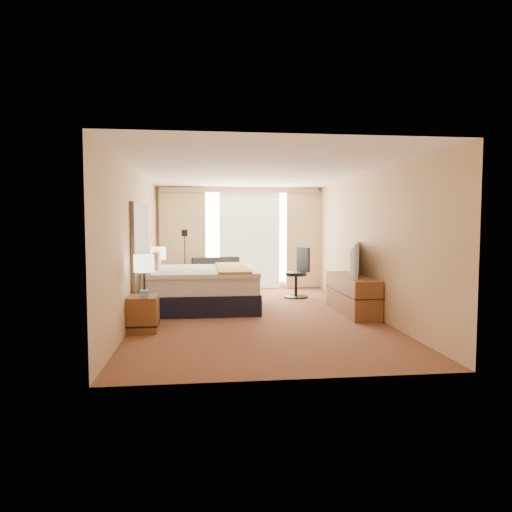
{
  "coord_description": "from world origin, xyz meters",
  "views": [
    {
      "loc": [
        -0.93,
        -8.21,
        1.66
      ],
      "look_at": [
        0.06,
        0.4,
        1.06
      ],
      "focal_mm": 32.0,
      "sensor_mm": 36.0,
      "label": 1
    }
  ],
  "objects": [
    {
      "name": "floor",
      "position": [
        0.0,
        0.0,
        0.0
      ],
      "size": [
        4.2,
        7.0,
        0.02
      ],
      "primitive_type": "cube",
      "color": "#531C17",
      "rests_on": "ground"
    },
    {
      "name": "nightstand_left",
      "position": [
        -1.87,
        -1.05,
        0.28
      ],
      "size": [
        0.45,
        0.52,
        0.55
      ],
      "primitive_type": "cube",
      "color": "brown",
      "rests_on": "floor"
    },
    {
      "name": "wall_right",
      "position": [
        2.1,
        0.0,
        1.3
      ],
      "size": [
        0.02,
        7.0,
        2.6
      ],
      "primitive_type": "cube",
      "color": "tan",
      "rests_on": "ground"
    },
    {
      "name": "wall_back",
      "position": [
        0.0,
        3.5,
        1.3
      ],
      "size": [
        4.2,
        0.02,
        2.6
      ],
      "primitive_type": "cube",
      "color": "tan",
      "rests_on": "ground"
    },
    {
      "name": "media_dresser",
      "position": [
        1.83,
        0.0,
        0.35
      ],
      "size": [
        0.5,
        1.8,
        0.7
      ],
      "primitive_type": "cube",
      "color": "brown",
      "rests_on": "floor"
    },
    {
      "name": "ceiling",
      "position": [
        0.0,
        0.0,
        2.6
      ],
      "size": [
        4.2,
        7.0,
        0.02
      ],
      "primitive_type": "cube",
      "color": "white",
      "rests_on": "wall_back"
    },
    {
      "name": "curtains",
      "position": [
        -0.0,
        3.39,
        1.41
      ],
      "size": [
        4.12,
        0.19,
        2.56
      ],
      "color": "beige",
      "rests_on": "floor"
    },
    {
      "name": "floor_lamp",
      "position": [
        -1.37,
        2.72,
        1.08
      ],
      "size": [
        0.19,
        0.19,
        1.53
      ],
      "color": "black",
      "rests_on": "floor"
    },
    {
      "name": "wall_front",
      "position": [
        0.0,
        -3.5,
        1.3
      ],
      "size": [
        4.2,
        0.02,
        2.6
      ],
      "primitive_type": "cube",
      "color": "tan",
      "rests_on": "ground"
    },
    {
      "name": "loveseat",
      "position": [
        -0.54,
        3.04,
        0.28
      ],
      "size": [
        1.49,
        1.1,
        0.83
      ],
      "rotation": [
        0.0,
        0.0,
        0.32
      ],
      "color": "maroon",
      "rests_on": "floor"
    },
    {
      "name": "telephone",
      "position": [
        -1.87,
        1.28,
        0.59
      ],
      "size": [
        0.2,
        0.16,
        0.07
      ],
      "primitive_type": "cube",
      "rotation": [
        0.0,
        0.0,
        0.08
      ],
      "color": "black",
      "rests_on": "nightstand_right"
    },
    {
      "name": "lamp_left",
      "position": [
        -1.83,
        -1.13,
        1.05
      ],
      "size": [
        0.31,
        0.31,
        0.65
      ],
      "color": "black",
      "rests_on": "nightstand_left"
    },
    {
      "name": "bed",
      "position": [
        -1.06,
        0.85,
        0.41
      ],
      "size": [
        2.3,
        2.11,
        1.12
      ],
      "color": "black",
      "rests_on": "floor"
    },
    {
      "name": "headboard",
      "position": [
        -2.06,
        0.2,
        1.28
      ],
      "size": [
        0.06,
        1.85,
        1.5
      ],
      "primitive_type": "cube",
      "color": "black",
      "rests_on": "wall_left"
    },
    {
      "name": "window",
      "position": [
        0.25,
        3.47,
        1.32
      ],
      "size": [
        2.3,
        0.02,
        2.3
      ],
      "primitive_type": "cube",
      "color": "white",
      "rests_on": "wall_back"
    },
    {
      "name": "nightstand_right",
      "position": [
        -1.87,
        1.45,
        0.28
      ],
      "size": [
        0.45,
        0.52,
        0.55
      ],
      "primitive_type": "cube",
      "color": "brown",
      "rests_on": "floor"
    },
    {
      "name": "lamp_right",
      "position": [
        -1.86,
        1.41,
        1.05
      ],
      "size": [
        0.31,
        0.31,
        0.64
      ],
      "color": "black",
      "rests_on": "nightstand_right"
    },
    {
      "name": "television",
      "position": [
        1.78,
        -0.05,
        1.01
      ],
      "size": [
        0.5,
        1.07,
        0.63
      ],
      "primitive_type": "imported",
      "rotation": [
        0.0,
        0.0,
        1.22
      ],
      "color": "black",
      "rests_on": "media_dresser"
    },
    {
      "name": "desk_chair",
      "position": [
        1.21,
        1.92,
        0.5
      ],
      "size": [
        0.57,
        0.57,
        1.13
      ],
      "rotation": [
        0.0,
        0.0,
        0.42
      ],
      "color": "black",
      "rests_on": "floor"
    },
    {
      "name": "tissue_box",
      "position": [
        -1.84,
        -1.17,
        0.61
      ],
      "size": [
        0.13,
        0.13,
        0.11
      ],
      "primitive_type": "cube",
      "rotation": [
        0.0,
        0.0,
        0.08
      ],
      "color": "#87B1D1",
      "rests_on": "nightstand_left"
    },
    {
      "name": "wall_left",
      "position": [
        -2.1,
        0.0,
        1.3
      ],
      "size": [
        0.02,
        7.0,
        2.6
      ],
      "primitive_type": "cube",
      "color": "tan",
      "rests_on": "ground"
    }
  ]
}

